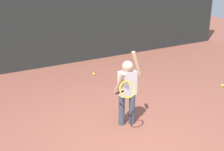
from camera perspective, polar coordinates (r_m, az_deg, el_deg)
name	(u,v)px	position (r m, az deg, el deg)	size (l,w,h in m)	color
ground_plane	(131,140)	(5.34, 3.44, -11.66)	(20.00, 20.00, 0.00)	brown
back_fence_windscreen	(44,9)	(8.59, -12.27, 11.76)	(12.07, 0.08, 3.19)	#282D2B
fence_post_1	(43,5)	(8.63, -12.43, 12.30)	(0.09, 0.09, 3.34)	slate
tennis_player	(127,88)	(5.48, 2.79, -2.19)	(0.70, 0.60, 1.35)	#3F4C59
tennis_ball_2	(94,74)	(8.11, -3.35, 0.27)	(0.07, 0.07, 0.07)	#CCE033
tennis_ball_4	(222,86)	(7.81, 19.37, -1.74)	(0.07, 0.07, 0.07)	#CCE033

